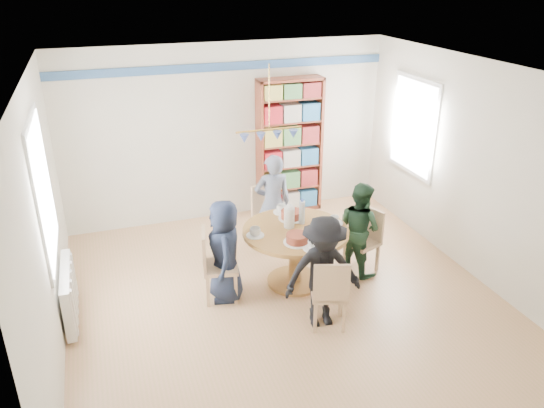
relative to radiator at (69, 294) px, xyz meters
name	(u,v)px	position (x,y,z in m)	size (l,w,h in m)	color
ground	(283,295)	(2.42, -0.30, -0.35)	(5.00, 5.00, 0.00)	tan
room_shell	(240,147)	(2.16, 0.57, 1.30)	(5.00, 5.00, 5.00)	white
radiator	(69,294)	(0.00, 0.00, 0.00)	(0.12, 1.00, 0.60)	silver
dining_table	(295,243)	(2.66, -0.07, 0.21)	(1.30, 1.30, 0.75)	olive
chair_left	(214,262)	(1.63, -0.10, 0.15)	(0.47, 0.47, 0.91)	tan
chair_right	(366,237)	(3.66, -0.04, 0.11)	(0.48, 0.48, 0.84)	tan
chair_far	(268,213)	(2.66, 0.98, 0.15)	(0.51, 0.51, 0.92)	tan
chair_near	(330,291)	(2.68, -1.07, 0.13)	(0.48, 0.48, 0.86)	tan
person_left	(225,251)	(1.76, -0.11, 0.28)	(0.62, 0.40, 1.26)	#171F34
person_right	(359,228)	(3.54, -0.07, 0.27)	(0.60, 0.47, 1.24)	#1A3522
person_far	(273,203)	(2.69, 0.87, 0.35)	(0.51, 0.34, 1.40)	gray
person_near	(323,273)	(2.64, -0.96, 0.31)	(0.85, 0.49, 1.31)	black
bookshelf	(289,148)	(3.37, 2.04, 0.71)	(1.03, 0.31, 2.16)	brown
tableware	(293,223)	(2.64, -0.05, 0.47)	(1.25, 1.25, 0.33)	white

